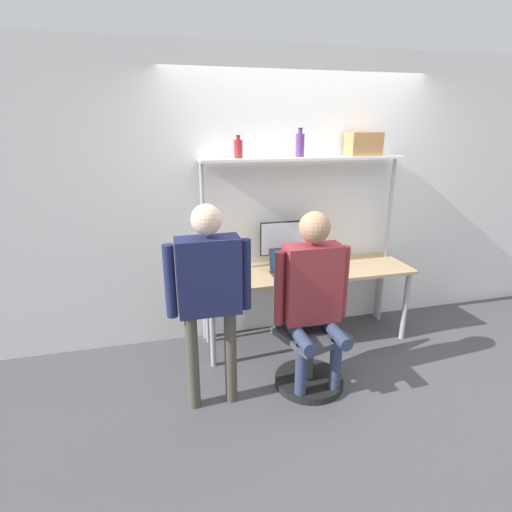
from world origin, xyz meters
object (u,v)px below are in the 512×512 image
bottle_purple (300,145)px  office_chair (307,351)px  cell_phone (318,270)px  storage_box (363,144)px  bottle_red (238,148)px  monitor (288,241)px  person_standing (209,284)px  person_seated (313,288)px  laptop (289,266)px

bottle_purple → office_chair: bearing=-103.2°
cell_phone → storage_box: 1.25m
office_chair → bottle_purple: 1.80m
bottle_red → bottle_purple: bottle_purple is taller
monitor → bottle_red: bearing=-179.4°
person_standing → storage_box: (1.61, 0.91, 0.88)m
cell_phone → office_chair: (-0.33, -0.61, -0.45)m
person_seated → storage_box: (0.81, 0.88, 1.01)m
laptop → bottle_purple: (0.14, 0.20, 1.07)m
office_chair → storage_box: size_ratio=3.03×
bottle_purple → person_standing: bearing=-137.1°
cell_phone → storage_box: (0.50, 0.23, 1.13)m
office_chair → monitor: bearing=82.8°
laptop → person_standing: size_ratio=0.23×
monitor → storage_box: 1.14m
office_chair → cell_phone: bearing=61.6°
office_chair → storage_box: 1.97m
laptop → storage_box: 1.33m
storage_box → person_standing: bearing=-150.5°
person_standing → cell_phone: bearing=31.5°
laptop → bottle_purple: size_ratio=1.42×
cell_phone → person_seated: 0.73m
bottle_red → person_seated: bearing=-66.6°
laptop → cell_phone: 0.28m
bottle_red → storage_box: 1.19m
laptop → cell_phone: (0.28, -0.03, -0.06)m
person_standing → monitor: bearing=45.8°
monitor → storage_box: (0.72, -0.01, 0.89)m
cell_phone → storage_box: storage_box is taller
cell_phone → office_chair: 0.82m
cell_phone → monitor: bearing=133.5°
person_seated → bottle_purple: (0.18, 0.88, 1.01)m
cell_phone → bottle_purple: bottle_purple is taller
office_chair → person_standing: size_ratio=0.60×
bottle_red → storage_box: bearing=0.0°
monitor → cell_phone: size_ratio=3.64×
laptop → cell_phone: bearing=-5.3°
bottle_red → monitor: bearing=0.6°
office_chair → person_standing: person_standing is taller
bottle_red → person_standing: bearing=-114.5°
office_chair → storage_box: (0.82, 0.84, 1.58)m
monitor → storage_box: storage_box is taller
office_chair → person_seated: person_seated is taller
cell_phone → bottle_red: bearing=161.8°
person_standing → bottle_purple: bearing=42.9°
bottle_purple → storage_box: (0.63, -0.00, -0.00)m
office_chair → person_standing: 1.05m
person_standing → bottle_red: bottle_red is taller
office_chair → bottle_purple: size_ratio=3.71×
person_seated → bottle_red: size_ratio=7.49×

